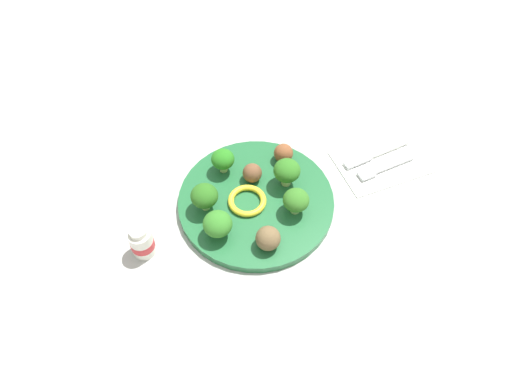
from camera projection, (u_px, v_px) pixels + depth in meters
The scene contains 15 objects.
ground_plane at pixel (256, 204), 0.86m from camera, with size 4.00×4.00×0.00m, color #B2B2AD.
plate at pixel (256, 201), 0.85m from camera, with size 0.28×0.28×0.02m, color #236638.
broccoli_floret_back_left at pixel (296, 201), 0.80m from camera, with size 0.05×0.05×0.05m.
broccoli_floret_near_rim at pixel (218, 224), 0.77m from camera, with size 0.05×0.05×0.05m.
broccoli_floret_mid_right at pixel (204, 196), 0.80m from camera, with size 0.05×0.05×0.05m.
broccoli_floret_far_rim at pixel (223, 160), 0.86m from camera, with size 0.04×0.04×0.05m.
broccoli_floret_center at pixel (287, 171), 0.84m from camera, with size 0.05×0.05×0.06m.
meatball_far_rim at pixel (268, 238), 0.77m from camera, with size 0.04×0.04×0.04m, color brown.
meatball_near_rim at pixel (252, 173), 0.85m from camera, with size 0.04×0.04×0.04m, color brown.
meatball_center at pixel (283, 153), 0.88m from camera, with size 0.04×0.04×0.04m, color brown.
pepper_ring_near_rim at pixel (247, 201), 0.83m from camera, with size 0.07×0.07×0.01m, color yellow.
napkin at pixel (381, 161), 0.91m from camera, with size 0.17×0.12×0.01m, color white.
fork at pixel (383, 168), 0.90m from camera, with size 0.12×0.02×0.01m.
knife at pixel (374, 154), 0.92m from camera, with size 0.15×0.02×0.01m.
yogurt_bottle at pixel (143, 244), 0.77m from camera, with size 0.04×0.04×0.07m.
Camera 1 is at (0.23, 0.44, 0.70)m, focal length 33.03 mm.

